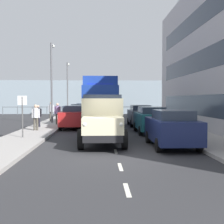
# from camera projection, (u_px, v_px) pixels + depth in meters

# --- Properties ---
(ground_plane) EXTENTS (80.00, 80.00, 0.00)m
(ground_plane) POSITION_uv_depth(u_px,v_px,m) (109.00, 129.00, 21.70)
(ground_plane) COLOR #2D2D30
(sidewalk_left) EXTENTS (2.52, 38.85, 0.15)m
(sidewalk_left) POSITION_uv_depth(u_px,v_px,m) (173.00, 128.00, 21.89)
(sidewalk_left) COLOR #9E9993
(sidewalk_left) RESTS_ON ground_plane
(sidewalk_right) EXTENTS (2.52, 38.85, 0.15)m
(sidewalk_right) POSITION_uv_depth(u_px,v_px,m) (44.00, 128.00, 21.51)
(sidewalk_right) COLOR #9E9993
(sidewalk_right) RESTS_ON ground_plane
(road_centreline_markings) EXTENTS (0.12, 34.70, 0.01)m
(road_centreline_markings) POSITION_uv_depth(u_px,v_px,m) (109.00, 130.00, 21.21)
(road_centreline_markings) COLOR silver
(road_centreline_markings) RESTS_ON ground_plane
(sea_horizon) EXTENTS (80.00, 0.80, 5.00)m
(sea_horizon) POSITION_uv_depth(u_px,v_px,m) (105.00, 97.00, 43.98)
(sea_horizon) COLOR #84939E
(sea_horizon) RESTS_ON ground_plane
(seawall_railing) EXTENTS (28.08, 0.08, 1.20)m
(seawall_railing) POSITION_uv_depth(u_px,v_px,m) (105.00, 108.00, 40.45)
(seawall_railing) COLOR #4C5156
(seawall_railing) RESTS_ON ground_plane
(truck_vintage_cream) EXTENTS (2.17, 5.64, 2.43)m
(truck_vintage_cream) POSITION_uv_depth(u_px,v_px,m) (102.00, 121.00, 14.11)
(truck_vintage_cream) COLOR black
(truck_vintage_cream) RESTS_ON ground_plane
(lorry_cargo_blue) EXTENTS (2.58, 8.20, 3.87)m
(lorry_cargo_blue) POSITION_uv_depth(u_px,v_px,m) (100.00, 101.00, 22.65)
(lorry_cargo_blue) COLOR #193899
(lorry_cargo_blue) RESTS_ON ground_plane
(car_navy_kerbside_near) EXTENTS (1.93, 4.12, 1.72)m
(car_navy_kerbside_near) POSITION_uv_depth(u_px,v_px,m) (172.00, 128.00, 13.41)
(car_navy_kerbside_near) COLOR navy
(car_navy_kerbside_near) RESTS_ON ground_plane
(car_teal_kerbside_1) EXTENTS (1.87, 4.19, 1.72)m
(car_teal_kerbside_1) POSITION_uv_depth(u_px,v_px,m) (151.00, 119.00, 18.95)
(car_teal_kerbside_1) COLOR #1E6670
(car_teal_kerbside_1) RESTS_ON ground_plane
(car_grey_kerbside_2) EXTENTS (1.84, 4.03, 1.72)m
(car_grey_kerbside_2) POSITION_uv_depth(u_px,v_px,m) (140.00, 115.00, 24.12)
(car_grey_kerbside_2) COLOR slate
(car_grey_kerbside_2) RESTS_ON ground_plane
(car_red_oppositeside_0) EXTENTS (1.95, 4.44, 1.72)m
(car_red_oppositeside_0) POSITION_uv_depth(u_px,v_px,m) (74.00, 116.00, 22.10)
(car_red_oppositeside_0) COLOR #B21E1E
(car_red_oppositeside_0) RESTS_ON ground_plane
(car_black_oppositeside_1) EXTENTS (1.89, 4.04, 1.72)m
(car_black_oppositeside_1) POSITION_uv_depth(u_px,v_px,m) (80.00, 113.00, 27.96)
(car_black_oppositeside_1) COLOR black
(car_black_oppositeside_1) RESTS_ON ground_plane
(car_silver_oppositeside_2) EXTENTS (1.93, 4.37, 1.72)m
(car_silver_oppositeside_2) POSITION_uv_depth(u_px,v_px,m) (84.00, 110.00, 34.38)
(car_silver_oppositeside_2) COLOR #B7BABF
(car_silver_oppositeside_2) RESTS_ON ground_plane
(pedestrian_near_railing) EXTENTS (0.53, 0.34, 1.71)m
(pedestrian_near_railing) POSITION_uv_depth(u_px,v_px,m) (36.00, 115.00, 19.29)
(pedestrian_near_railing) COLOR #4C473D
(pedestrian_near_railing) RESTS_ON sidewalk_right
(pedestrian_couple_b) EXTENTS (0.53, 0.34, 1.63)m
(pedestrian_couple_b) POSITION_uv_depth(u_px,v_px,m) (38.00, 114.00, 21.59)
(pedestrian_couple_b) COLOR black
(pedestrian_couple_b) RESTS_ON sidewalk_right
(pedestrian_couple_a) EXTENTS (0.53, 0.34, 1.74)m
(pedestrian_couple_a) POSITION_uv_depth(u_px,v_px,m) (57.00, 112.00, 23.94)
(pedestrian_couple_a) COLOR #4C473D
(pedestrian_couple_a) RESTS_ON sidewalk_right
(pedestrian_with_bag) EXTENTS (0.53, 0.34, 1.80)m
(pedestrian_with_bag) POSITION_uv_depth(u_px,v_px,m) (51.00, 110.00, 27.04)
(pedestrian_with_bag) COLOR #4C473D
(pedestrian_with_bag) RESTS_ON sidewalk_right
(lamp_post_promenade) EXTENTS (0.32, 1.14, 6.97)m
(lamp_post_promenade) POSITION_uv_depth(u_px,v_px,m) (52.00, 76.00, 25.58)
(lamp_post_promenade) COLOR #59595B
(lamp_post_promenade) RESTS_ON sidewalk_right
(lamp_post_far) EXTENTS (0.32, 1.14, 6.56)m
(lamp_post_far) POSITION_uv_depth(u_px,v_px,m) (68.00, 84.00, 35.89)
(lamp_post_far) COLOR #59595B
(lamp_post_far) RESTS_ON sidewalk_right
(street_sign) EXTENTS (0.50, 0.07, 2.25)m
(street_sign) POSITION_uv_depth(u_px,v_px,m) (22.00, 109.00, 15.72)
(street_sign) COLOR #4C4C4C
(street_sign) RESTS_ON sidewalk_right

